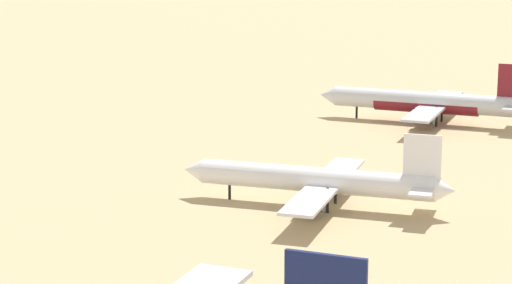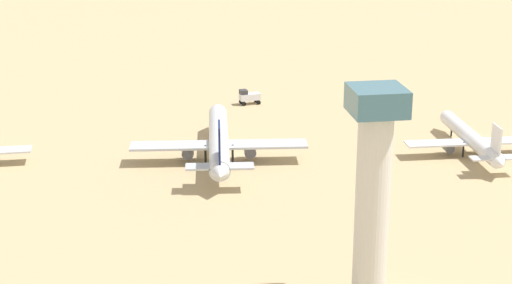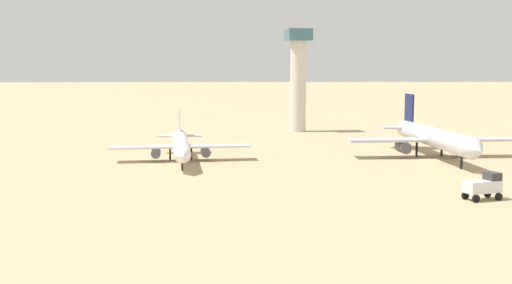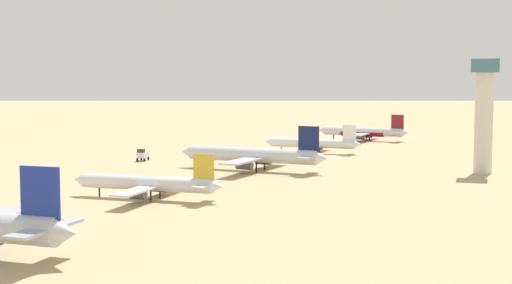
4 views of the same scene
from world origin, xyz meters
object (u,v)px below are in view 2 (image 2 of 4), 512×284
service_truck (249,96)px  control_tower (373,185)px  parked_jet_1 (471,138)px  parked_jet_2 (219,140)px

service_truck → control_tower: size_ratio=0.18×
parked_jet_1 → parked_jet_2: (3.97, 53.01, 0.92)m
parked_jet_1 → service_truck: size_ratio=6.40×
parked_jet_1 → control_tower: bearing=145.8°
control_tower → parked_jet_2: bearing=13.5°
parked_jet_2 → service_truck: bearing=-16.6°
service_truck → control_tower: bearing=-178.7°
parked_jet_1 → service_truck: (45.17, 40.76, -1.35)m
parked_jet_1 → control_tower: (-56.64, 38.45, 13.72)m
service_truck → parked_jet_2: bearing=163.4°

